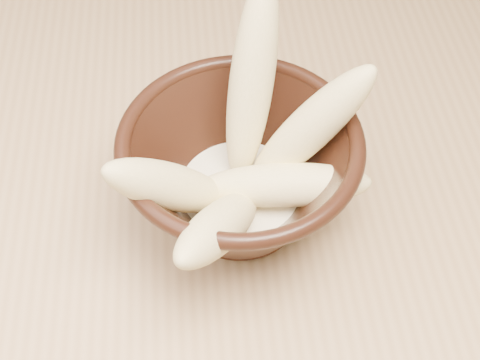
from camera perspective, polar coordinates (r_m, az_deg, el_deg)
name	(u,v)px	position (r m, az deg, el deg)	size (l,w,h in m)	color
table	(118,182)	(0.75, -10.39, -0.21)	(1.20, 0.80, 0.75)	tan
bowl	(240,173)	(0.57, 0.00, 0.59)	(0.20, 0.20, 0.11)	black
milk_puddle	(240,192)	(0.59, 0.00, -1.06)	(0.11, 0.11, 0.02)	#F5E8C5
banana_upright	(252,81)	(0.56, 1.00, 8.42)	(0.04, 0.04, 0.18)	#D7C67F
banana_left	(171,187)	(0.52, -5.94, -0.56)	(0.04, 0.04, 0.14)	#D7C67F
banana_right	(310,129)	(0.55, 5.96, 4.39)	(0.04, 0.04, 0.15)	#D7C67F
banana_across	(283,185)	(0.55, 3.72, -0.43)	(0.04, 0.04, 0.15)	#D7C67F
banana_front	(219,227)	(0.51, -1.81, -4.05)	(0.04, 0.04, 0.14)	#D7C67F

